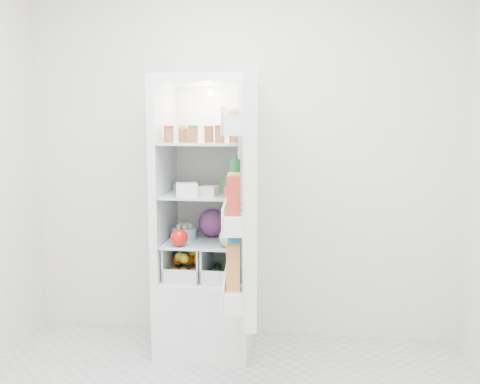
# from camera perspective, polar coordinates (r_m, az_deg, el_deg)

# --- Properties ---
(room_walls) EXTENTS (3.02, 3.02, 2.61)m
(room_walls) POSITION_cam_1_polar(r_m,az_deg,el_deg) (2.24, -4.59, 9.33)
(room_walls) COLOR silver
(room_walls) RESTS_ON ground
(refrigerator) EXTENTS (0.60, 0.60, 1.80)m
(refrigerator) POSITION_cam_1_polar(r_m,az_deg,el_deg) (3.61, -3.49, -6.12)
(refrigerator) COLOR silver
(refrigerator) RESTS_ON ground
(shelf_low) EXTENTS (0.49, 0.53, 0.01)m
(shelf_low) POSITION_cam_1_polar(r_m,az_deg,el_deg) (3.53, -3.69, -5.18)
(shelf_low) COLOR silver
(shelf_low) RESTS_ON refrigerator
(shelf_mid) EXTENTS (0.49, 0.53, 0.02)m
(shelf_mid) POSITION_cam_1_polar(r_m,az_deg,el_deg) (3.47, -3.73, -0.19)
(shelf_mid) COLOR silver
(shelf_mid) RESTS_ON refrigerator
(shelf_top) EXTENTS (0.49, 0.53, 0.02)m
(shelf_top) POSITION_cam_1_polar(r_m,az_deg,el_deg) (3.44, -3.78, 5.26)
(shelf_top) COLOR silver
(shelf_top) RESTS_ON refrigerator
(crisper_left) EXTENTS (0.23, 0.46, 0.22)m
(crisper_left) POSITION_cam_1_polar(r_m,az_deg,el_deg) (3.59, -5.61, -7.13)
(crisper_left) COLOR silver
(crisper_left) RESTS_ON refrigerator
(crisper_right) EXTENTS (0.23, 0.46, 0.22)m
(crisper_right) POSITION_cam_1_polar(r_m,az_deg,el_deg) (3.54, -1.71, -7.29)
(crisper_right) COLOR silver
(crisper_right) RESTS_ON refrigerator
(condiment_jars) EXTENTS (0.46, 0.32, 0.08)m
(condiment_jars) POSITION_cam_1_polar(r_m,az_deg,el_deg) (3.37, -4.44, 6.04)
(condiment_jars) COLOR #B21919
(condiment_jars) RESTS_ON shelf_top
(squeeze_bottle) EXTENTS (0.07, 0.07, 0.20)m
(squeeze_bottle) POSITION_cam_1_polar(r_m,az_deg,el_deg) (3.49, -0.74, 7.04)
(squeeze_bottle) COLOR white
(squeeze_bottle) RESTS_ON shelf_top
(tub_white) EXTENTS (0.16, 0.16, 0.08)m
(tub_white) POSITION_cam_1_polar(r_m,az_deg,el_deg) (3.29, -5.70, 0.22)
(tub_white) COLOR white
(tub_white) RESTS_ON shelf_mid
(tub_cream) EXTENTS (0.12, 0.12, 0.06)m
(tub_cream) POSITION_cam_1_polar(r_m,az_deg,el_deg) (3.32, -3.38, 0.12)
(tub_cream) COLOR beige
(tub_cream) RESTS_ON shelf_mid
(tin_red) EXTENTS (0.12, 0.12, 0.06)m
(tin_red) POSITION_cam_1_polar(r_m,az_deg,el_deg) (3.27, -0.96, 0.00)
(tin_red) COLOR #D64420
(tin_red) RESTS_ON shelf_mid
(foil_tray) EXTENTS (0.21, 0.19, 0.04)m
(foil_tray) POSITION_cam_1_polar(r_m,az_deg,el_deg) (3.61, -5.46, 0.56)
(foil_tray) COLOR white
(foil_tray) RESTS_ON shelf_mid
(tub_green) EXTENTS (0.16, 0.19, 0.09)m
(tub_green) POSITION_cam_1_polar(r_m,az_deg,el_deg) (3.50, -0.80, 0.75)
(tub_green) COLOR #43945D
(tub_green) RESTS_ON shelf_mid
(red_cabbage) EXTENTS (0.19, 0.19, 0.19)m
(red_cabbage) POSITION_cam_1_polar(r_m,az_deg,el_deg) (3.59, -2.96, -3.29)
(red_cabbage) COLOR #531D54
(red_cabbage) RESTS_ON shelf_low
(bell_pepper) EXTENTS (0.11, 0.11, 0.11)m
(bell_pepper) POSITION_cam_1_polar(r_m,az_deg,el_deg) (3.34, -6.51, -4.88)
(bell_pepper) COLOR red
(bell_pepper) RESTS_ON shelf_low
(mushroom_bowl) EXTENTS (0.17, 0.17, 0.07)m
(mushroom_bowl) POSITION_cam_1_polar(r_m,az_deg,el_deg) (3.55, -5.96, -4.40)
(mushroom_bowl) COLOR #98C5E3
(mushroom_bowl) RESTS_ON shelf_low
(salad_bag) EXTENTS (0.12, 0.12, 0.12)m
(salad_bag) POSITION_cam_1_polar(r_m,az_deg,el_deg) (3.30, -1.17, -4.85)
(salad_bag) COLOR #9DB688
(salad_bag) RESTS_ON shelf_low
(citrus_pile) EXTENTS (0.20, 0.24, 0.16)m
(citrus_pile) POSITION_cam_1_polar(r_m,az_deg,el_deg) (3.54, -5.81, -7.63)
(citrus_pile) COLOR orange
(citrus_pile) RESTS_ON refrigerator
(veg_pile) EXTENTS (0.16, 0.30, 0.10)m
(veg_pile) POSITION_cam_1_polar(r_m,az_deg,el_deg) (3.55, -1.63, -8.04)
(veg_pile) COLOR #174617
(veg_pile) RESTS_ON refrigerator
(fridge_door) EXTENTS (0.23, 0.60, 1.30)m
(fridge_door) POSITION_cam_1_polar(r_m,az_deg,el_deg) (2.86, 0.61, -1.01)
(fridge_door) COLOR silver
(fridge_door) RESTS_ON refrigerator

